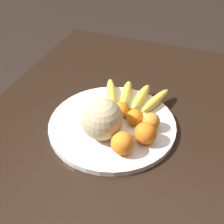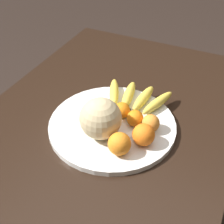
{
  "view_description": "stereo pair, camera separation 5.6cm",
  "coord_description": "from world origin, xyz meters",
  "views": [
    {
      "loc": [
        -0.76,
        -0.33,
        1.5
      ],
      "look_at": [
        -0.0,
        -0.04,
        0.84
      ],
      "focal_mm": 50.0,
      "sensor_mm": 36.0,
      "label": 1
    },
    {
      "loc": [
        -0.73,
        -0.38,
        1.5
      ],
      "look_at": [
        -0.0,
        -0.04,
        0.84
      ],
      "focal_mm": 50.0,
      "sensor_mm": 36.0,
      "label": 2
    }
  ],
  "objects": [
    {
      "name": "kitchen_table",
      "position": [
        0.0,
        0.0,
        0.66
      ],
      "size": [
        1.37,
        0.89,
        0.77
      ],
      "color": "black",
      "rests_on": "ground_plane"
    },
    {
      "name": "orange_front_left",
      "position": [
        -0.05,
        -0.17,
        0.83
      ],
      "size": [
        0.07,
        0.07,
        0.07
      ],
      "color": "orange",
      "rests_on": "fruit_bowl"
    },
    {
      "name": "orange_front_right",
      "position": [
        0.05,
        -0.05,
        0.82
      ],
      "size": [
        0.06,
        0.06,
        0.06
      ],
      "color": "orange",
      "rests_on": "fruit_bowl"
    },
    {
      "name": "banana_bunch",
      "position": [
        0.15,
        -0.06,
        0.81
      ],
      "size": [
        0.19,
        0.27,
        0.04
      ],
      "rotation": [
        0.0,
        0.0,
        6.34
      ],
      "color": "#473819",
      "rests_on": "fruit_bowl"
    },
    {
      "name": "melon",
      "position": [
        -0.07,
        -0.03,
        0.86
      ],
      "size": [
        0.14,
        0.14,
        0.14
      ],
      "color": "#C6B284",
      "rests_on": "fruit_bowl"
    },
    {
      "name": "orange_back_left",
      "position": [
        0.02,
        -0.17,
        0.82
      ],
      "size": [
        0.06,
        0.06,
        0.06
      ],
      "color": "orange",
      "rests_on": "fruit_bowl"
    },
    {
      "name": "orange_back_right",
      "position": [
        0.02,
        -0.11,
        0.82
      ],
      "size": [
        0.06,
        0.06,
        0.06
      ],
      "color": "orange",
      "rests_on": "fruit_bowl"
    },
    {
      "name": "fruit_bowl",
      "position": [
        -0.0,
        -0.04,
        0.78
      ],
      "size": [
        0.44,
        0.44,
        0.02
      ],
      "color": "white",
      "rests_on": "kitchen_table"
    },
    {
      "name": "orange_mid_center",
      "position": [
        -0.12,
        -0.11,
        0.83
      ],
      "size": [
        0.07,
        0.07,
        0.07
      ],
      "color": "orange",
      "rests_on": "fruit_bowl"
    },
    {
      "name": "produce_tag",
      "position": [
        -0.01,
        -0.13,
        0.79
      ],
      "size": [
        0.08,
        0.07,
        0.0
      ],
      "rotation": [
        0.0,
        0.0,
        -0.69
      ],
      "color": "white",
      "rests_on": "fruit_bowl"
    }
  ]
}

